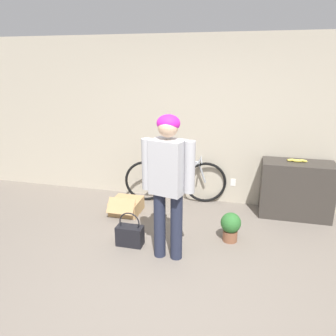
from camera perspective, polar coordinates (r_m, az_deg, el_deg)
ground_plane at (r=3.40m, az=-1.83°, el=-21.75°), size 14.00×14.00×0.00m
wall_back at (r=5.20m, az=5.80°, el=8.02°), size 8.00×0.07×2.60m
side_shelf at (r=5.14m, az=21.38°, el=-3.50°), size 1.00×0.48×0.82m
person at (r=3.55m, az=0.01°, el=-1.26°), size 0.59×0.33×1.67m
bicycle at (r=5.31m, az=1.24°, el=-2.15°), size 1.63×0.47×0.75m
banana at (r=5.03m, az=21.52°, el=1.22°), size 0.29×0.09×0.04m
handbag at (r=4.17m, az=-6.65°, el=-11.47°), size 0.33×0.17×0.44m
cardboard_box at (r=5.04m, az=-7.25°, el=-6.56°), size 0.43×0.52×0.29m
potted_plant at (r=4.27m, az=10.85°, el=-9.82°), size 0.26×0.26×0.38m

